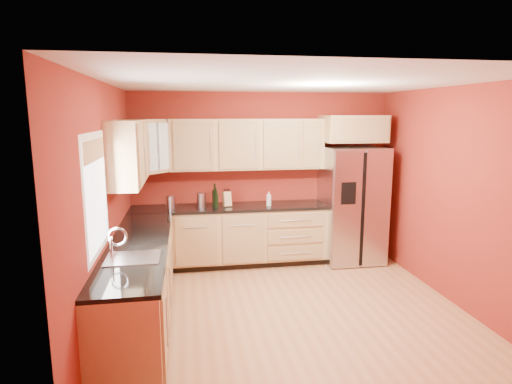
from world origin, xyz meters
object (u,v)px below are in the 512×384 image
(canister_left, at_px, (201,200))
(soap_dispenser, at_px, (269,199))
(wine_bottle_a, at_px, (215,195))
(refrigerator, at_px, (352,205))
(knife_block, at_px, (227,199))

(canister_left, bearing_deg, soap_dispenser, -2.65)
(canister_left, relative_size, wine_bottle_a, 0.63)
(refrigerator, bearing_deg, soap_dispenser, 179.89)
(refrigerator, xyz_separation_m, canister_left, (-2.31, 0.05, 0.14))
(canister_left, bearing_deg, wine_bottle_a, 5.64)
(wine_bottle_a, distance_m, knife_block, 0.19)
(canister_left, bearing_deg, knife_block, 2.38)
(knife_block, distance_m, soap_dispenser, 0.62)
(canister_left, relative_size, knife_block, 0.99)
(wine_bottle_a, bearing_deg, canister_left, -174.36)
(knife_block, height_order, soap_dispenser, knife_block)
(canister_left, xyz_separation_m, soap_dispenser, (1.00, -0.05, -0.00))
(canister_left, xyz_separation_m, knife_block, (0.38, 0.02, 0.00))
(refrigerator, distance_m, soap_dispenser, 1.32)
(refrigerator, height_order, wine_bottle_a, refrigerator)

